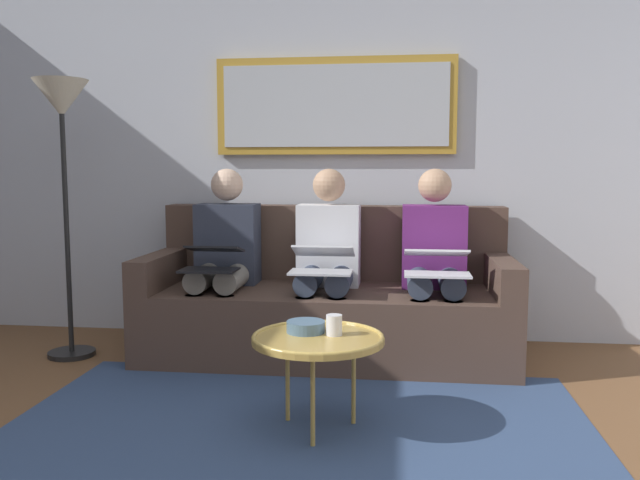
% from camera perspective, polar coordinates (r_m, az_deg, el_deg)
% --- Properties ---
extents(wall_rear, '(6.00, 0.12, 2.60)m').
position_cam_1_polar(wall_rear, '(4.45, 1.43, 8.32)').
color(wall_rear, '#B7BCC6').
rests_on(wall_rear, ground_plane).
extents(area_rug, '(2.60, 1.80, 0.01)m').
position_cam_1_polar(area_rug, '(2.94, -2.11, -16.48)').
color(area_rug, '#33476B').
rests_on(area_rug, ground_plane).
extents(couch, '(2.20, 0.90, 0.90)m').
position_cam_1_polar(couch, '(4.05, 0.72, -5.54)').
color(couch, '#4C382D').
rests_on(couch, ground_plane).
extents(framed_mirror, '(1.58, 0.05, 0.63)m').
position_cam_1_polar(framed_mirror, '(4.37, 1.31, 11.64)').
color(framed_mirror, '#B7892D').
extents(coffee_table, '(0.57, 0.57, 0.43)m').
position_cam_1_polar(coffee_table, '(2.84, -0.18, -8.71)').
color(coffee_table, tan).
rests_on(coffee_table, ground_plane).
extents(cup, '(0.07, 0.07, 0.09)m').
position_cam_1_polar(cup, '(2.85, 1.24, -7.45)').
color(cup, silver).
rests_on(cup, coffee_table).
extents(bowl, '(0.17, 0.17, 0.05)m').
position_cam_1_polar(bowl, '(2.91, -1.25, -7.59)').
color(bowl, slate).
rests_on(bowl, coffee_table).
extents(person_left, '(0.38, 0.58, 1.14)m').
position_cam_1_polar(person_left, '(3.91, 9.97, -1.63)').
color(person_left, '#66236B').
rests_on(person_left, couch).
extents(laptop_white, '(0.36, 0.33, 0.14)m').
position_cam_1_polar(laptop_white, '(3.67, 10.18, -1.92)').
color(laptop_white, white).
extents(person_middle, '(0.38, 0.58, 1.14)m').
position_cam_1_polar(person_middle, '(3.93, 0.62, -1.50)').
color(person_middle, silver).
rests_on(person_middle, couch).
extents(laptop_silver, '(0.35, 0.34, 0.15)m').
position_cam_1_polar(laptop_silver, '(3.69, 0.20, -1.77)').
color(laptop_silver, silver).
extents(person_right, '(0.38, 0.58, 1.14)m').
position_cam_1_polar(person_right, '(4.05, -8.41, -1.33)').
color(person_right, '#2D3342').
rests_on(person_right, couch).
extents(laptop_black, '(0.32, 0.33, 0.14)m').
position_cam_1_polar(laptop_black, '(3.81, -9.41, -1.57)').
color(laptop_black, black).
extents(standing_lamp, '(0.32, 0.32, 1.66)m').
position_cam_1_polar(standing_lamp, '(4.18, -21.60, 9.00)').
color(standing_lamp, black).
rests_on(standing_lamp, ground_plane).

